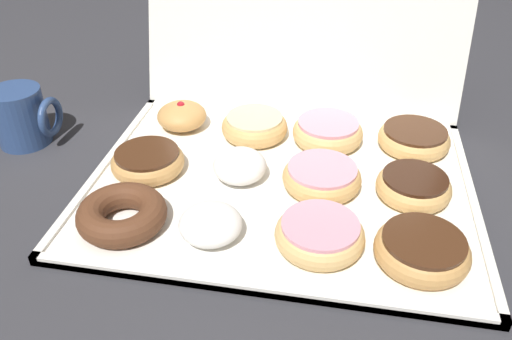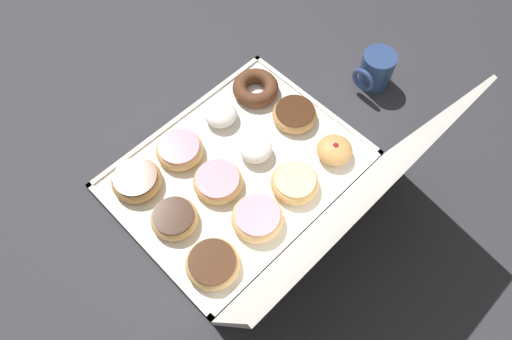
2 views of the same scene
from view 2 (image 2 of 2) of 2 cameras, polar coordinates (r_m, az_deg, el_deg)
ground_plane at (r=1.17m, az=-2.21°, el=-0.11°), size 3.00×3.00×0.00m
donut_box at (r=1.16m, az=-2.22°, el=0.01°), size 0.58×0.44×0.01m
box_lid_open at (r=0.91m, az=9.83°, el=-5.07°), size 0.58×0.13×0.40m
chocolate_cake_ring_donut_0 at (r=1.27m, az=-0.05°, el=9.76°), size 0.12×0.12×0.04m
powdered_filled_donut_1 at (r=1.22m, az=-4.25°, el=6.68°), size 0.08×0.08×0.04m
pink_frosted_donut_2 at (r=1.18m, az=-9.09°, el=2.43°), size 0.12×0.12×0.04m
chocolate_frosted_donut_3 at (r=1.15m, az=-14.04°, el=-1.17°), size 0.12×0.12×0.04m
chocolate_frosted_donut_4 at (r=1.23m, az=4.61°, el=6.65°), size 0.11×0.11×0.04m
powdered_filled_donut_5 at (r=1.16m, az=-0.18°, el=2.67°), size 0.08×0.08×0.05m
pink_frosted_donut_6 at (r=1.12m, az=-4.49°, el=-1.44°), size 0.12×0.12×0.04m
chocolate_frosted_donut_7 at (r=1.10m, az=-9.85°, el=-5.53°), size 0.11×0.11×0.04m
jelly_filled_donut_8 at (r=1.17m, az=9.35°, el=2.36°), size 0.09×0.09×0.05m
glazed_ring_donut_9 at (r=1.12m, az=4.64°, el=-1.50°), size 0.11×0.11×0.04m
pink_frosted_donut_10 at (r=1.08m, az=0.16°, el=-5.71°), size 0.12×0.12×0.04m
chocolate_frosted_donut_11 at (r=1.05m, az=-5.19°, el=-11.07°), size 0.12×0.12×0.04m
coffee_mug at (r=1.32m, az=14.08°, el=11.56°), size 0.11×0.09×0.10m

